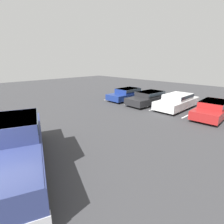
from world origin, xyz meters
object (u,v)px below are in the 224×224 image
(parked_sedan_a, at_px, (127,94))
(parked_sedan_c, at_px, (177,101))
(parked_sedan_d, at_px, (213,108))
(parked_sedan_b, at_px, (149,97))
(wheel_stop_curb, at_px, (156,97))
(pickup_truck, at_px, (12,147))

(parked_sedan_a, relative_size, parked_sedan_c, 0.95)
(parked_sedan_a, relative_size, parked_sedan_d, 0.98)
(parked_sedan_b, relative_size, wheel_stop_curb, 2.55)
(pickup_truck, height_order, parked_sedan_a, pickup_truck)
(pickup_truck, bearing_deg, parked_sedan_c, 110.88)
(parked_sedan_c, distance_m, parked_sedan_d, 2.85)
(parked_sedan_d, distance_m, wheel_stop_curb, 7.13)
(parked_sedan_b, bearing_deg, parked_sedan_a, -87.57)
(parked_sedan_b, xyz_separation_m, wheel_stop_curb, (-1.11, 3.01, -0.57))
(pickup_truck, bearing_deg, wheel_stop_curb, 124.36)
(parked_sedan_b, height_order, wheel_stop_curb, parked_sedan_b)
(parked_sedan_c, relative_size, parked_sedan_d, 1.02)
(pickup_truck, relative_size, parked_sedan_d, 1.41)
(parked_sedan_b, distance_m, parked_sedan_c, 2.53)
(parked_sedan_d, bearing_deg, parked_sedan_c, -99.59)
(parked_sedan_a, distance_m, parked_sedan_c, 5.19)
(wheel_stop_curb, bearing_deg, parked_sedan_a, -117.83)
(parked_sedan_a, height_order, parked_sedan_b, parked_sedan_b)
(parked_sedan_a, xyz_separation_m, parked_sedan_c, (5.19, 0.30, 0.04))
(parked_sedan_a, distance_m, parked_sedan_b, 2.68)
(wheel_stop_curb, bearing_deg, parked_sedan_c, -36.46)
(parked_sedan_c, bearing_deg, parked_sedan_b, -82.24)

